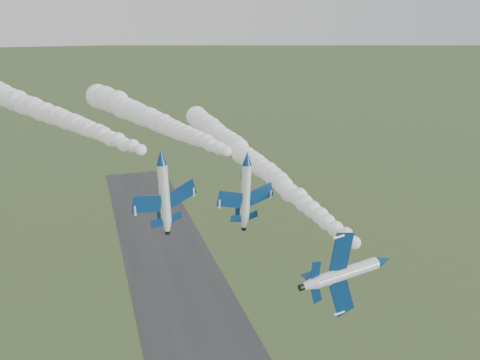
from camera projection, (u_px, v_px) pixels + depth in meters
name	position (u px, v px, depth m)	size (l,w,h in m)	color
runway	(207.00, 357.00, 105.50)	(24.00, 260.00, 0.04)	#2B2B2E
jet_lead	(384.00, 261.00, 66.24)	(3.72, 13.30, 10.96)	white
smoke_trail_jet_lead	(254.00, 162.00, 99.47)	(4.96, 70.81, 4.96)	white
jet_pair_left	(162.00, 157.00, 78.44)	(11.28, 12.87, 3.37)	white
smoke_trail_jet_pair_left	(55.00, 116.00, 102.80)	(4.88, 63.71, 4.88)	white
jet_pair_right	(248.00, 158.00, 82.53)	(10.93, 12.63, 3.23)	white
smoke_trail_jet_pair_right	(148.00, 117.00, 110.12)	(5.80, 65.32, 5.80)	white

